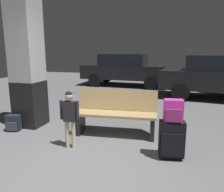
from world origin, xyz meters
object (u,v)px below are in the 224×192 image
(backpack_bright, at_px, (173,111))
(parked_car_far, at_px, (126,69))
(child, at_px, (70,114))
(parked_car_near, at_px, (222,76))
(structural_pillar, at_px, (27,59))
(bench, at_px, (116,113))
(suitcase, at_px, (172,139))
(backpack_dark_floor, at_px, (13,123))

(backpack_bright, relative_size, parked_car_far, 0.08)
(child, bearing_deg, parked_car_near, 56.74)
(parked_car_far, bearing_deg, backpack_bright, -72.11)
(parked_car_near, bearing_deg, parked_car_far, 151.06)
(child, relative_size, parked_car_far, 0.24)
(structural_pillar, relative_size, parked_car_far, 0.72)
(bench, distance_m, backpack_bright, 1.37)
(structural_pillar, relative_size, bench, 1.82)
(suitcase, distance_m, child, 1.71)
(parked_car_far, bearing_deg, parked_car_near, -28.94)
(bench, relative_size, child, 1.64)
(backpack_dark_floor, height_order, parked_car_far, parked_car_far)
(suitcase, bearing_deg, bench, 145.01)
(structural_pillar, bearing_deg, suitcase, -14.22)
(suitcase, xyz_separation_m, parked_car_near, (1.57, 4.89, 0.48))
(backpack_bright, height_order, backpack_dark_floor, backpack_bright)
(backpack_bright, distance_m, parked_car_near, 5.13)
(backpack_bright, height_order, child, child)
(suitcase, bearing_deg, backpack_dark_floor, 173.75)
(backpack_bright, height_order, parked_car_far, parked_car_far)
(structural_pillar, bearing_deg, bench, -0.56)
(structural_pillar, xyz_separation_m, backpack_bright, (3.08, -0.78, -0.71))
(child, distance_m, parked_car_near, 5.93)
(structural_pillar, bearing_deg, parked_car_far, 82.55)
(bench, bearing_deg, structural_pillar, 179.44)
(structural_pillar, xyz_separation_m, backpack_dark_floor, (-0.13, -0.43, -1.32))
(structural_pillar, distance_m, child, 1.85)
(bench, xyz_separation_m, parked_car_far, (-1.18, 6.24, 0.36))
(suitcase, relative_size, backpack_bright, 1.78)
(backpack_dark_floor, height_order, parked_car_near, parked_car_near)
(backpack_bright, relative_size, backpack_dark_floor, 1.00)
(suitcase, bearing_deg, child, -177.79)
(structural_pillar, xyz_separation_m, child, (1.39, -0.84, -0.87))
(suitcase, xyz_separation_m, parked_car_far, (-2.26, 7.00, 0.48))
(structural_pillar, relative_size, backpack_bright, 8.79)
(backpack_dark_floor, distance_m, parked_car_far, 6.75)
(suitcase, height_order, backpack_bright, backpack_bright)
(parked_car_far, bearing_deg, structural_pillar, -97.45)
(parked_car_far, bearing_deg, bench, -79.34)
(structural_pillar, relative_size, parked_car_near, 0.70)
(structural_pillar, bearing_deg, backpack_dark_floor, -107.16)
(bench, distance_m, backpack_dark_floor, 2.18)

